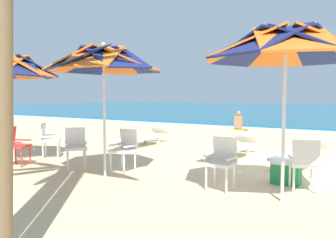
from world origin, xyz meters
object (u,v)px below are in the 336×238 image
Objects in this scene: beach_umbrella_1 at (104,61)px; plastic_chair_2 at (76,145)px; beach_umbrella_0 at (286,46)px; plastic_chair_3 at (125,147)px; beachgoer_seated at (240,126)px; sun_lounger_3 at (143,136)px; cooler_box at (286,173)px; plastic_chair_0 at (304,162)px; plastic_chair_5 at (48,138)px; sun_lounger_1 at (302,153)px; plastic_chair_4 at (15,143)px; plastic_chair_1 at (222,160)px; beach_umbrella_2 at (11,68)px; sun_lounger_2 at (231,146)px.

beach_umbrella_1 is 2.04m from plastic_chair_2.
beach_umbrella_1 is at bearing -177.15° from beach_umbrella_0.
plastic_chair_3 is 0.94× the size of beachgoer_seated.
plastic_chair_3 reaches higher than sun_lounger_3.
cooler_box is (3.11, 1.24, -2.02)m from beach_umbrella_1.
cooler_box is at bearing 135.02° from plastic_chair_0.
cooler_box is at bearing 4.29° from plastic_chair_5.
sun_lounger_1 is at bearing -8.74° from sun_lounger_3.
plastic_chair_4 reaches higher than cooler_box.
beach_umbrella_0 is 6.53m from sun_lounger_3.
sun_lounger_1 is (0.78, 2.70, -0.22)m from plastic_chair_1.
beach_umbrella_0 reaches higher than beach_umbrella_1.
plastic_chair_3 is (-3.43, -0.32, 0.00)m from plastic_chair_0.
plastic_chair_0 is 3.45m from plastic_chair_3.
plastic_chair_2 is 4.29m from cooler_box.
plastic_chair_0 is 1.00× the size of plastic_chair_5.
plastic_chair_3 is at bearing 17.84° from plastic_chair_4.
plastic_chair_0 is at bearing -44.98° from cooler_box.
plastic_chair_4 and plastic_chair_5 have the same top height.
beach_umbrella_2 is at bearing -112.32° from plastic_chair_5.
sun_lounger_2 is at bearing 42.14° from plastic_chair_4.
beach_umbrella_2 is (-2.92, -0.51, 1.70)m from plastic_chair_3.
beach_umbrella_0 is 3.04× the size of plastic_chair_0.
plastic_chair_0 is at bearing 5.27° from plastic_chair_3.
plastic_chair_0 is 4.58m from plastic_chair_2.
cooler_box is (-0.36, 0.36, -0.30)m from plastic_chair_0.
beachgoer_seated is at bearing 113.58° from beach_umbrella_0.
plastic_chair_0 is 0.94× the size of beachgoer_seated.
plastic_chair_0 is at bearing 7.59° from plastic_chair_2.
beach_umbrella_0 reaches higher than sun_lounger_3.
beach_umbrella_1 is 1.81m from plastic_chair_3.
plastic_chair_4 is at bearing -149.09° from sun_lounger_1.
plastic_chair_1 is 0.34× the size of beach_umbrella_2.
plastic_chair_2 reaches higher than sun_lounger_2.
beach_umbrella_1 is at bearing -1.12° from beach_umbrella_2.
beach_umbrella_1 reaches higher than plastic_chair_3.
beach_umbrella_2 is (-6.35, -0.83, 1.70)m from plastic_chair_0.
beach_umbrella_2 is at bearing -176.77° from plastic_chair_1.
beach_umbrella_0 is at bearing -66.42° from beachgoer_seated.
sun_lounger_1 is 1.01× the size of sun_lounger_2.
beach_umbrella_2 is 1.89m from plastic_chair_5.
beachgoer_seated is at bearing 84.93° from plastic_chair_2.
plastic_chair_3 is 3.90m from sun_lounger_1.
plastic_chair_5 is 0.40× the size of sun_lounger_3.
beach_umbrella_0 reaches higher than plastic_chair_2.
plastic_chair_3 is at bearing 14.62° from plastic_chair_2.
plastic_chair_0 is 1.00× the size of plastic_chair_2.
cooler_box is at bearing 11.21° from beach_umbrella_2.
beach_umbrella_1 is at bearing -65.10° from sun_lounger_3.
plastic_chair_4 is at bearing -174.69° from beach_umbrella_1.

